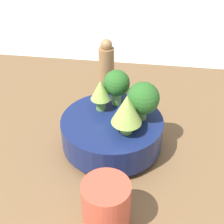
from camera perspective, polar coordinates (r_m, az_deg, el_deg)
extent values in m
plane|color=silver|center=(0.74, -1.32, -8.37)|extent=(6.00, 6.00, 0.00)
cube|color=brown|center=(0.73, -1.34, -7.48)|extent=(1.08, 0.88, 0.03)
cylinder|color=navy|center=(0.72, 0.00, -5.88)|extent=(0.10, 0.10, 0.01)
cylinder|color=navy|center=(0.69, 0.00, -3.48)|extent=(0.22, 0.22, 0.06)
cylinder|color=#609347|center=(0.70, -2.03, 1.52)|extent=(0.02, 0.02, 0.03)
cone|color=#93B751|center=(0.68, -2.10, 4.08)|extent=(0.05, 0.05, 0.05)
cylinder|color=#609347|center=(0.67, 5.53, -0.22)|extent=(0.02, 0.02, 0.03)
sphere|color=#286023|center=(0.65, 5.71, 2.53)|extent=(0.07, 0.07, 0.07)
cylinder|color=#6BA34C|center=(0.63, 2.61, -2.72)|extent=(0.02, 0.02, 0.03)
cone|color=#93B751|center=(0.61, 2.72, 0.54)|extent=(0.06, 0.06, 0.06)
cylinder|color=#7AB256|center=(0.72, 0.82, 2.71)|extent=(0.02, 0.02, 0.03)
sphere|color=#286023|center=(0.70, 0.85, 5.32)|extent=(0.06, 0.06, 0.06)
cylinder|color=#C64C38|center=(0.55, -1.06, -16.83)|extent=(0.08, 0.08, 0.10)
cylinder|color=#997047|center=(0.84, -0.99, 6.61)|extent=(0.04, 0.04, 0.16)
sphere|color=#997047|center=(0.80, -1.06, 12.16)|extent=(0.03, 0.03, 0.03)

